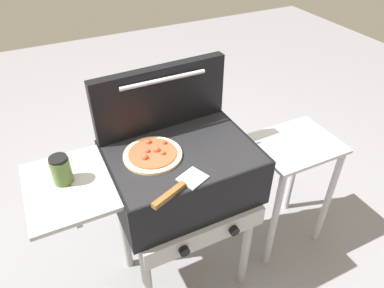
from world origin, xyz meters
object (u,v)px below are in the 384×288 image
grill (180,177)px  prep_table (290,172)px  spatula (179,188)px  pizza_pepperoni (153,154)px  sauce_jar (61,170)px

grill → prep_table: size_ratio=1.32×
prep_table → grill: bearing=-179.6°
grill → prep_table: grill is taller
spatula → grill: bearing=65.9°
pizza_pepperoni → sauce_jar: (-0.36, 0.00, 0.05)m
prep_table → pizza_pepperoni: bearing=178.4°
grill → sauce_jar: size_ratio=8.18×
grill → spatula: spatula is taller
pizza_pepperoni → spatula: size_ratio=0.95×
pizza_pepperoni → spatula: bearing=-85.5°
pizza_pepperoni → grill: bearing=-13.4°
grill → pizza_pepperoni: bearing=166.6°
grill → spatula: 0.27m
sauce_jar → pizza_pepperoni: bearing=-0.7°
sauce_jar → prep_table: 1.23m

